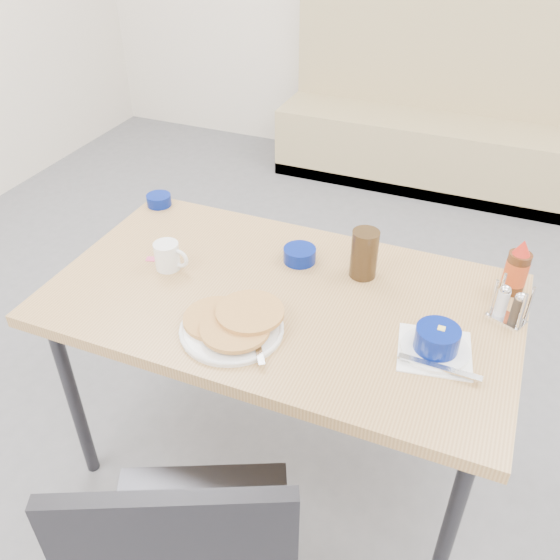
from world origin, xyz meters
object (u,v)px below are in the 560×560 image
at_px(booth_bench, 426,129).
at_px(syrup_bottle, 517,270).
at_px(pancake_plate, 233,324).
at_px(dining_table, 282,310).
at_px(grits_setting, 436,342).
at_px(coffee_mug, 168,256).
at_px(creamer_bowl, 159,200).
at_px(amber_tumbler, 364,254).
at_px(condiment_caddy, 509,307).
at_px(butter_bowl, 300,255).

relative_size(booth_bench, syrup_bottle, 10.48).
xyz_separation_m(booth_bench, pancake_plate, (-0.06, -2.74, 0.43)).
distance_m(dining_table, grits_setting, 0.49).
height_order(coffee_mug, creamer_bowl, coffee_mug).
distance_m(creamer_bowl, amber_tumbler, 0.85).
height_order(creamer_bowl, condiment_caddy, condiment_caddy).
relative_size(dining_table, butter_bowl, 13.22).
height_order(booth_bench, butter_bowl, booth_bench).
distance_m(dining_table, condiment_caddy, 0.66).
bearing_deg(pancake_plate, booth_bench, 88.68).
relative_size(dining_table, syrup_bottle, 7.72).
distance_m(grits_setting, syrup_bottle, 0.40).
bearing_deg(coffee_mug, butter_bowl, 27.84).
bearing_deg(condiment_caddy, booth_bench, 129.03).
xyz_separation_m(grits_setting, creamer_bowl, (-1.12, 0.42, -0.01)).
relative_size(pancake_plate, butter_bowl, 2.79).
bearing_deg(amber_tumbler, grits_setting, -44.15).
distance_m(grits_setting, creamer_bowl, 1.19).
bearing_deg(creamer_bowl, pancake_plate, -43.25).
relative_size(amber_tumbler, condiment_caddy, 1.27).
relative_size(booth_bench, creamer_bowl, 20.71).
relative_size(booth_bench, grits_setting, 7.79).
xyz_separation_m(pancake_plate, butter_bowl, (0.05, 0.39, 0.00)).
relative_size(dining_table, coffee_mug, 11.96).
bearing_deg(creamer_bowl, syrup_bottle, -2.44).
relative_size(creamer_bowl, amber_tumbler, 0.58).
bearing_deg(booth_bench, grits_setting, -79.68).
bearing_deg(amber_tumbler, coffee_mug, -161.19).
distance_m(creamer_bowl, syrup_bottle, 1.28).
relative_size(creamer_bowl, butter_bowl, 0.87).
height_order(pancake_plate, creamer_bowl, pancake_plate).
xyz_separation_m(pancake_plate, creamer_bowl, (-0.58, 0.54, -0.00)).
relative_size(condiment_caddy, syrup_bottle, 0.69).
bearing_deg(amber_tumbler, pancake_plate, -123.32).
height_order(booth_bench, grits_setting, booth_bench).
xyz_separation_m(dining_table, amber_tumbler, (0.20, 0.19, 0.14)).
distance_m(dining_table, coffee_mug, 0.40).
relative_size(booth_bench, condiment_caddy, 15.20).
xyz_separation_m(booth_bench, amber_tumbler, (0.20, -2.34, 0.49)).
distance_m(grits_setting, butter_bowl, 0.56).
distance_m(condiment_caddy, syrup_bottle, 0.15).
bearing_deg(coffee_mug, amber_tumbler, 18.81).
bearing_deg(condiment_caddy, creamer_bowl, -164.76).
distance_m(amber_tumbler, syrup_bottle, 0.45).
relative_size(butter_bowl, amber_tumbler, 0.67).
distance_m(pancake_plate, grits_setting, 0.55).
height_order(booth_bench, pancake_plate, booth_bench).
bearing_deg(grits_setting, dining_table, 170.75).
xyz_separation_m(pancake_plate, grits_setting, (0.54, 0.13, 0.01)).
bearing_deg(amber_tumbler, condiment_caddy, -6.63).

